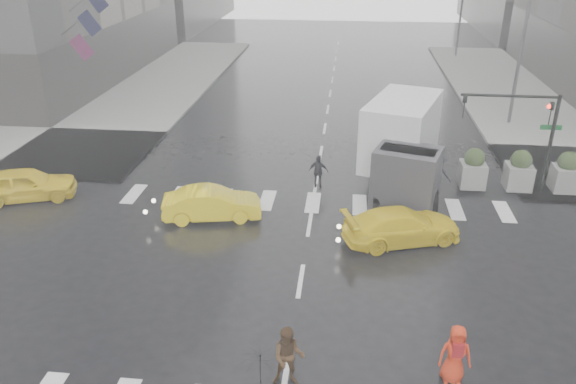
# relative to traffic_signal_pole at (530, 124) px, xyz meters

# --- Properties ---
(ground) EXTENTS (120.00, 120.00, 0.00)m
(ground) POSITION_rel_traffic_signal_pole_xyz_m (-9.01, -8.01, -3.22)
(ground) COLOR black
(ground) RESTS_ON ground
(sidewalk_nw) EXTENTS (35.00, 35.00, 0.15)m
(sidewalk_nw) POSITION_rel_traffic_signal_pole_xyz_m (-28.51, 9.49, -3.14)
(sidewalk_nw) COLOR gray
(sidewalk_nw) RESTS_ON ground
(road_markings) EXTENTS (18.00, 48.00, 0.01)m
(road_markings) POSITION_rel_traffic_signal_pole_xyz_m (-9.01, -8.01, -3.21)
(road_markings) COLOR silver
(road_markings) RESTS_ON ground
(traffic_signal_pole) EXTENTS (4.45, 0.42, 4.50)m
(traffic_signal_pole) POSITION_rel_traffic_signal_pole_xyz_m (0.00, 0.00, 0.00)
(traffic_signal_pole) COLOR black
(traffic_signal_pole) RESTS_ON ground
(street_lamp_near) EXTENTS (2.15, 0.22, 9.00)m
(street_lamp_near) POSITION_rel_traffic_signal_pole_xyz_m (1.86, 9.99, 1.73)
(street_lamp_near) COLOR #59595B
(street_lamp_near) RESTS_ON ground
(street_lamp_far) EXTENTS (2.15, 0.22, 9.00)m
(street_lamp_far) POSITION_rel_traffic_signal_pole_xyz_m (1.86, 29.99, 1.73)
(street_lamp_far) COLOR #59595B
(street_lamp_far) RESTS_ON ground
(planter_west) EXTENTS (1.10, 1.10, 1.80)m
(planter_west) POSITION_rel_traffic_signal_pole_xyz_m (-2.01, 0.19, -2.23)
(planter_west) COLOR gray
(planter_west) RESTS_ON ground
(planter_mid) EXTENTS (1.10, 1.10, 1.80)m
(planter_mid) POSITION_rel_traffic_signal_pole_xyz_m (-0.01, 0.19, -2.23)
(planter_mid) COLOR gray
(planter_mid) RESTS_ON ground
(planter_east) EXTENTS (1.10, 1.10, 1.80)m
(planter_east) POSITION_rel_traffic_signal_pole_xyz_m (1.99, 0.19, -2.23)
(planter_east) COLOR gray
(planter_east) RESTS_ON ground
(flag_cluster) EXTENTS (2.87, 3.06, 4.69)m
(flag_cluster) POSITION_rel_traffic_signal_pole_xyz_m (-24.09, 10.49, 2.42)
(flag_cluster) COLOR #59595B
(flag_cluster) RESTS_ON ground
(pedestrian_black) EXTENTS (1.14, 1.15, 2.43)m
(pedestrian_black) POSITION_rel_traffic_signal_pole_xyz_m (-9.32, -14.44, -1.55)
(pedestrian_black) COLOR black
(pedestrian_black) RESTS_ON ground
(pedestrian_brown) EXTENTS (0.87, 0.69, 1.73)m
(pedestrian_brown) POSITION_rel_traffic_signal_pole_xyz_m (-8.90, -12.70, -2.35)
(pedestrian_brown) COLOR #412A17
(pedestrian_brown) RESTS_ON ground
(pedestrian_orange) EXTENTS (0.84, 0.56, 1.69)m
(pedestrian_orange) POSITION_rel_traffic_signal_pole_xyz_m (-4.69, -12.13, -2.36)
(pedestrian_orange) COLOR red
(pedestrian_orange) RESTS_ON ground
(pedestrian_far_a) EXTENTS (0.97, 0.65, 1.56)m
(pedestrian_far_a) POSITION_rel_traffic_signal_pole_xyz_m (-8.88, -0.39, -2.44)
(pedestrian_far_a) COLOR black
(pedestrian_far_a) RESTS_ON ground
(pedestrian_far_b) EXTENTS (1.34, 1.02, 1.84)m
(pedestrian_far_b) POSITION_rel_traffic_signal_pole_xyz_m (-3.61, -0.39, -2.30)
(pedestrian_far_b) COLOR black
(pedestrian_far_b) RESTS_ON ground
(taxi_front) EXTENTS (4.44, 2.92, 1.41)m
(taxi_front) POSITION_rel_traffic_signal_pole_xyz_m (-21.39, -3.00, -2.51)
(taxi_front) COLOR yellow
(taxi_front) RESTS_ON ground
(taxi_mid) EXTENTS (4.12, 2.13, 1.29)m
(taxi_mid) POSITION_rel_traffic_signal_pole_xyz_m (-12.97, -3.89, -2.57)
(taxi_mid) COLOR yellow
(taxi_mid) RESTS_ON ground
(taxi_rear) EXTENTS (4.32, 3.03, 1.29)m
(taxi_rear) POSITION_rel_traffic_signal_pole_xyz_m (-5.48, -4.92, -2.57)
(taxi_rear) COLOR yellow
(taxi_rear) RESTS_ON ground
(box_truck) EXTENTS (2.64, 7.05, 3.74)m
(box_truck) POSITION_rel_traffic_signal_pole_xyz_m (-5.18, 0.44, -1.22)
(box_truck) COLOR silver
(box_truck) RESTS_ON ground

